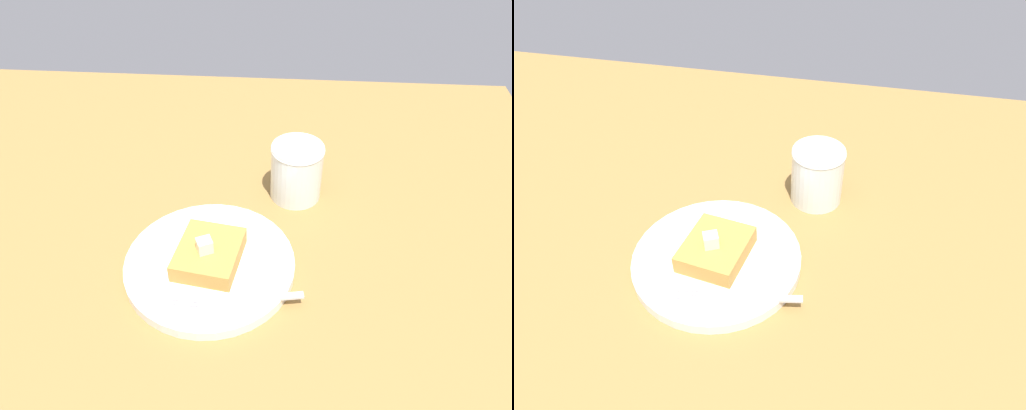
{
  "view_description": "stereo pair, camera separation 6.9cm",
  "coord_description": "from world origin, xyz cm",
  "views": [
    {
      "loc": [
        17.73,
        -34.7,
        52.13
      ],
      "look_at": [
        14.05,
        16.85,
        6.39
      ],
      "focal_mm": 35.0,
      "sensor_mm": 36.0,
      "label": 1
    },
    {
      "loc": [
        24.56,
        -33.75,
        52.13
      ],
      "look_at": [
        14.05,
        16.85,
        6.39
      ],
      "focal_mm": 35.0,
      "sensor_mm": 36.0,
      "label": 2
    }
  ],
  "objects": [
    {
      "name": "plate",
      "position": [
        8.54,
        8.77,
        2.78
      ],
      "size": [
        22.34,
        22.34,
        1.54
      ],
      "color": "white",
      "rests_on": "table_surface"
    },
    {
      "name": "table_surface",
      "position": [
        0.0,
        0.0,
        0.94
      ],
      "size": [
        125.81,
        125.81,
        1.89
      ],
      "primitive_type": "cube",
      "color": "olive",
      "rests_on": "ground"
    },
    {
      "name": "toast_slice_center",
      "position": [
        8.54,
        8.77,
        4.71
      ],
      "size": [
        9.17,
        10.21,
        2.56
      ],
      "primitive_type": "cube",
      "rotation": [
        0.0,
        0.0,
        -0.16
      ],
      "color": "#B58238",
      "rests_on": "plate"
    },
    {
      "name": "fork",
      "position": [
        11.89,
        2.32,
        3.61
      ],
      "size": [
        16.01,
        4.13,
        0.36
      ],
      "color": "silver",
      "rests_on": "plate"
    },
    {
      "name": "syrup_jar",
      "position": [
        19.57,
        24.94,
        6.1
      ],
      "size": [
        7.92,
        7.92,
        8.88
      ],
      "color": "#43220D",
      "rests_on": "table_surface"
    },
    {
      "name": "butter_pat_primary",
      "position": [
        8.2,
        8.15,
        6.92
      ],
      "size": [
        2.4,
        2.31,
        1.87
      ],
      "primitive_type": "cube",
      "rotation": [
        0.0,
        0.0,
        0.44
      ],
      "color": "#F1EAC9",
      "rests_on": "toast_slice_center"
    }
  ]
}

